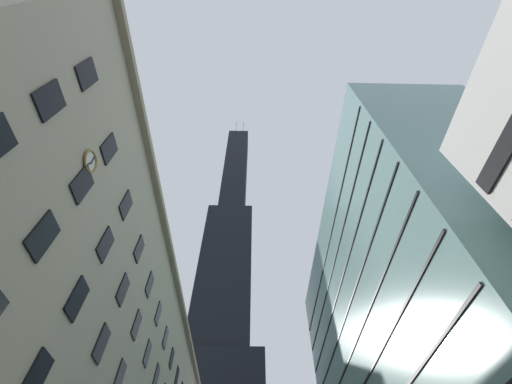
# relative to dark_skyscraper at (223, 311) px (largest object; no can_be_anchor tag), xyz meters

# --- Properties ---
(dark_skyscraper) EXTENTS (29.04, 29.04, 230.32)m
(dark_skyscraper) POSITION_rel_dark_skyscraper_xyz_m (0.00, 0.00, 0.00)
(dark_skyscraper) COLOR black
(dark_skyscraper) RESTS_ON ground
(glass_office_midrise) EXTENTS (15.12, 48.45, 42.83)m
(glass_office_midrise) POSITION_rel_dark_skyscraper_xyz_m (29.85, -66.95, -46.07)
(glass_office_midrise) COLOR gray
(glass_office_midrise) RESTS_ON ground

